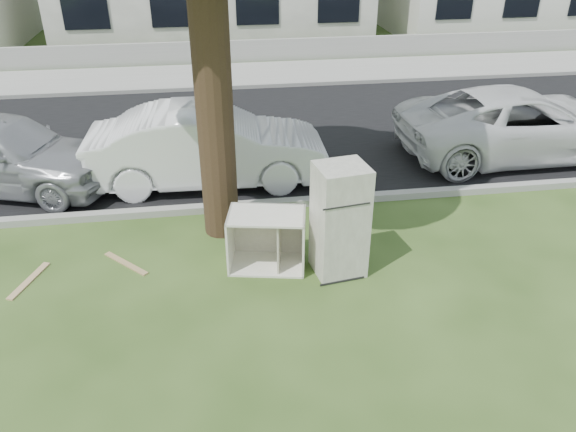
{
  "coord_description": "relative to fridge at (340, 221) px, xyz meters",
  "views": [
    {
      "loc": [
        -0.5,
        -5.99,
        4.57
      ],
      "look_at": [
        0.48,
        0.6,
        0.84
      ],
      "focal_mm": 35.0,
      "sensor_mm": 36.0,
      "label": 1
    }
  ],
  "objects": [
    {
      "name": "ground",
      "position": [
        -1.17,
        -0.44,
        -0.8
      ],
      "size": [
        120.0,
        120.0,
        0.0
      ],
      "primitive_type": "plane",
      "color": "#2D4518"
    },
    {
      "name": "road",
      "position": [
        -1.17,
        5.56,
        -0.8
      ],
      "size": [
        120.0,
        7.0,
        0.01
      ],
      "primitive_type": "cube",
      "color": "black",
      "rests_on": "ground"
    },
    {
      "name": "kerb_near",
      "position": [
        -1.17,
        2.01,
        -0.8
      ],
      "size": [
        120.0,
        0.18,
        0.12
      ],
      "primitive_type": "cube",
      "color": "gray",
      "rests_on": "ground"
    },
    {
      "name": "kerb_far",
      "position": [
        -1.17,
        9.11,
        -0.8
      ],
      "size": [
        120.0,
        0.18,
        0.12
      ],
      "primitive_type": "cube",
      "color": "gray",
      "rests_on": "ground"
    },
    {
      "name": "sidewalk",
      "position": [
        -1.17,
        10.56,
        -0.8
      ],
      "size": [
        120.0,
        2.8,
        0.01
      ],
      "primitive_type": "cube",
      "color": "gray",
      "rests_on": "ground"
    },
    {
      "name": "low_wall",
      "position": [
        -1.17,
        12.16,
        -0.45
      ],
      "size": [
        120.0,
        0.15,
        0.7
      ],
      "primitive_type": "cube",
      "color": "gray",
      "rests_on": "ground"
    },
    {
      "name": "fridge",
      "position": [
        0.0,
        0.0,
        0.0
      ],
      "size": [
        0.75,
        0.71,
        1.61
      ],
      "primitive_type": "cube",
      "rotation": [
        0.0,
        0.0,
        0.15
      ],
      "color": "beige",
      "rests_on": "ground"
    },
    {
      "name": "cabinet",
      "position": [
        -0.97,
        0.27,
        -0.39
      ],
      "size": [
        1.18,
        0.86,
        0.83
      ],
      "primitive_type": "cube",
      "rotation": [
        0.0,
        0.0,
        -0.2
      ],
      "color": "white",
      "rests_on": "ground"
    },
    {
      "name": "plank_b",
      "position": [
        -3.0,
        0.58,
        -0.79
      ],
      "size": [
        0.68,
        0.7,
        0.02
      ],
      "primitive_type": "cube",
      "rotation": [
        0.0,
        0.0,
        -0.81
      ],
      "color": "tan",
      "rests_on": "ground"
    },
    {
      "name": "plank_c",
      "position": [
        -4.28,
        0.35,
        -0.79
      ],
      "size": [
        0.39,
        0.86,
        0.02
      ],
      "primitive_type": "cube",
      "rotation": [
        0.0,
        0.0,
        1.22
      ],
      "color": "tan",
      "rests_on": "ground"
    },
    {
      "name": "car_center",
      "position": [
        -1.71,
        3.16,
        -0.09
      ],
      "size": [
        4.36,
        1.63,
        1.42
      ],
      "primitive_type": "imported",
      "rotation": [
        0.0,
        0.0,
        1.54
      ],
      "color": "white",
      "rests_on": "ground"
    },
    {
      "name": "car_right",
      "position": [
        4.56,
        3.56,
        -0.12
      ],
      "size": [
        4.97,
        2.38,
        1.37
      ],
      "primitive_type": "imported",
      "rotation": [
        0.0,
        0.0,
        1.59
      ],
      "color": "silver",
      "rests_on": "ground"
    },
    {
      "name": "car_left",
      "position": [
        -5.35,
        3.46,
        -0.1
      ],
      "size": [
        4.42,
        2.86,
        1.4
      ],
      "primitive_type": "imported",
      "rotation": [
        0.0,
        0.0,
        1.25
      ],
      "color": "#98999E",
      "rests_on": "ground"
    }
  ]
}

